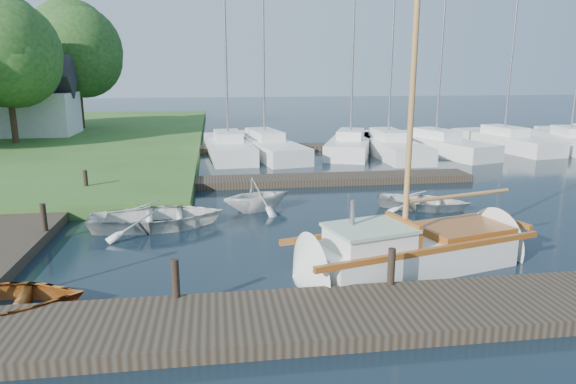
{
  "coord_description": "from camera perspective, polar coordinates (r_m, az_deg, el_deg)",
  "views": [
    {
      "loc": [
        -2.14,
        -14.81,
        4.76
      ],
      "look_at": [
        0.0,
        0.0,
        1.2
      ],
      "focal_mm": 32.0,
      "sensor_mm": 36.0,
      "label": 1
    }
  ],
  "objects": [
    {
      "name": "ground",
      "position": [
        15.7,
        -0.0,
        -4.26
      ],
      "size": [
        160.0,
        160.0,
        0.0
      ],
      "primitive_type": "plane",
      "color": "black",
      "rests_on": "ground"
    },
    {
      "name": "near_dock",
      "position": [
        10.17,
        4.97,
        -13.63
      ],
      "size": [
        18.0,
        2.2,
        0.3
      ],
      "primitive_type": "cube",
      "color": "#2C2218",
      "rests_on": "ground"
    },
    {
      "name": "left_dock",
      "position": [
        18.39,
        -26.52,
        -2.58
      ],
      "size": [
        2.2,
        18.0,
        0.3
      ],
      "primitive_type": "cube",
      "color": "#2C2218",
      "rests_on": "ground"
    },
    {
      "name": "far_dock",
      "position": [
        22.19,
        2.72,
        1.38
      ],
      "size": [
        14.0,
        1.6,
        0.3
      ],
      "primitive_type": "cube",
      "color": "#2C2218",
      "rests_on": "ground"
    },
    {
      "name": "pontoon",
      "position": [
        33.43,
        13.22,
        5.1
      ],
      "size": [
        30.0,
        1.6,
        0.3
      ],
      "primitive_type": "cube",
      "color": "#2C2218",
      "rests_on": "ground"
    },
    {
      "name": "mooring_post_1",
      "position": [
        10.65,
        -12.39,
        -9.35
      ],
      "size": [
        0.16,
        0.16,
        0.8
      ],
      "primitive_type": "cylinder",
      "color": "black",
      "rests_on": "near_dock"
    },
    {
      "name": "mooring_post_2",
      "position": [
        11.22,
        11.41,
        -8.11
      ],
      "size": [
        0.16,
        0.16,
        0.8
      ],
      "primitive_type": "cylinder",
      "color": "black",
      "rests_on": "near_dock"
    },
    {
      "name": "mooring_post_4",
      "position": [
        16.11,
        -25.5,
        -2.55
      ],
      "size": [
        0.16,
        0.16,
        0.8
      ],
      "primitive_type": "cylinder",
      "color": "black",
      "rests_on": "left_dock"
    },
    {
      "name": "mooring_post_5",
      "position": [
        20.8,
        -21.56,
        1.18
      ],
      "size": [
        0.16,
        0.16,
        0.8
      ],
      "primitive_type": "cylinder",
      "color": "black",
      "rests_on": "left_dock"
    },
    {
      "name": "sailboat",
      "position": [
        13.22,
        13.99,
        -6.54
      ],
      "size": [
        7.41,
        3.72,
        9.83
      ],
      "rotation": [
        0.0,
        0.0,
        0.26
      ],
      "color": "white",
      "rests_on": "ground"
    },
    {
      "name": "tender_a",
      "position": [
        16.42,
        -14.3,
        -2.36
      ],
      "size": [
        4.34,
        3.29,
        0.85
      ],
      "primitive_type": "imported",
      "rotation": [
        0.0,
        0.0,
        1.66
      ],
      "color": "white",
      "rests_on": "ground"
    },
    {
      "name": "tender_b",
      "position": [
        17.73,
        -3.5,
        -0.08
      ],
      "size": [
        3.0,
        2.8,
        1.28
      ],
      "primitive_type": "imported",
      "rotation": [
        0.0,
        0.0,
        1.92
      ],
      "color": "white",
      "rests_on": "ground"
    },
    {
      "name": "tender_c",
      "position": [
        18.71,
        14.83,
        -0.77
      ],
      "size": [
        3.88,
        3.48,
        0.66
      ],
      "primitive_type": "imported",
      "rotation": [
        0.0,
        0.0,
        1.1
      ],
      "color": "white",
      "rests_on": "ground"
    },
    {
      "name": "marina_boat_0",
      "position": [
        29.42,
        -6.65,
        5.09
      ],
      "size": [
        2.84,
        8.09,
        9.98
      ],
      "rotation": [
        0.0,
        0.0,
        1.65
      ],
      "color": "white",
      "rests_on": "ground"
    },
    {
      "name": "marina_boat_1",
      "position": [
        29.87,
        -2.62,
        5.29
      ],
      "size": [
        4.17,
        9.68,
        10.74
      ],
      "rotation": [
        0.0,
        0.0,
        1.79
      ],
      "color": "white",
      "rests_on": "ground"
    },
    {
      "name": "marina_boat_2",
      "position": [
        30.21,
        6.94,
        5.35
      ],
      "size": [
        4.53,
        7.35,
        12.22
      ],
      "rotation": [
        0.0,
        0.0,
        1.21
      ],
      "color": "white",
      "rests_on": "ground"
    },
    {
      "name": "marina_boat_3",
      "position": [
        30.48,
        11.03,
        5.25
      ],
      "size": [
        2.2,
        8.91,
        12.48
      ],
      "rotation": [
        0.0,
        0.0,
        1.57
      ],
      "color": "white",
      "rests_on": "ground"
    },
    {
      "name": "marina_boat_4",
      "position": [
        31.5,
        16.08,
        5.2
      ],
      "size": [
        4.52,
        8.41,
        10.03
      ],
      "rotation": [
        0.0,
        0.0,
        1.87
      ],
      "color": "white",
      "rests_on": "ground"
    },
    {
      "name": "marina_boat_5",
      "position": [
        34.56,
        22.84,
        5.38
      ],
      "size": [
        3.42,
        8.22,
        10.95
      ],
      "rotation": [
        0.0,
        0.0,
        1.73
      ],
      "color": "white",
      "rests_on": "ground"
    },
    {
      "name": "marina_boat_6",
      "position": [
        35.92,
        28.81,
        5.05
      ],
      "size": [
        3.53,
        7.37,
        11.06
      ],
      "rotation": [
        0.0,
        0.0,
        1.38
      ],
      "color": "white",
      "rests_on": "ground"
    },
    {
      "name": "house_c",
      "position": [
        38.74,
        -26.36,
        8.8
      ],
      "size": [
        5.25,
        4.0,
        5.28
      ],
      "color": "silver",
      "rests_on": "shore"
    },
    {
      "name": "tree_3",
      "position": [
        34.95,
        -28.91,
        13.5
      ],
      "size": [
        6.41,
        6.38,
        8.74
      ],
      "color": "#332114",
      "rests_on": "shore"
    },
    {
      "name": "tree_7",
      "position": [
        42.06,
        -22.5,
        14.37
      ],
      "size": [
        6.83,
        6.83,
        9.38
      ],
      "color": "#332114",
      "rests_on": "shore"
    }
  ]
}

